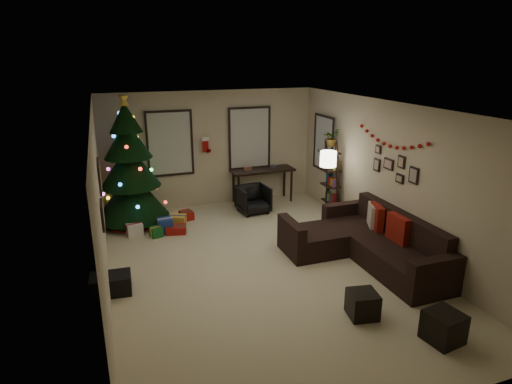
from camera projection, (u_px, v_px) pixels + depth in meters
floor at (262, 266)px, 7.53m from camera, size 7.00×7.00×0.00m
ceiling at (263, 108)px, 6.71m from camera, size 7.00×7.00×0.00m
wall_back at (211, 149)px, 10.26m from camera, size 5.00×0.00×5.00m
wall_front at (396, 301)px, 3.98m from camera, size 5.00×0.00×5.00m
wall_left at (101, 209)px, 6.32m from camera, size 0.00×7.00×7.00m
wall_right at (392, 178)px, 7.92m from camera, size 0.00×7.00×7.00m
window_back_left at (170, 143)px, 9.87m from camera, size 1.05×0.06×1.50m
window_back_right at (249, 138)px, 10.48m from camera, size 1.05×0.06×1.50m
window_right_wall at (324, 143)px, 10.15m from camera, size 0.06×0.90×1.30m
christmas_tree at (130, 171)px, 9.10m from camera, size 1.51×1.51×2.81m
presents at (161, 224)px, 9.05m from camera, size 1.50×1.01×0.30m
sofa at (366, 244)px, 7.71m from camera, size 1.93×2.80×0.88m
pillow_red_a at (398, 229)px, 7.43m from camera, size 0.14×0.49×0.49m
pillow_red_b at (377, 217)px, 7.98m from camera, size 0.26×0.49×0.48m
pillow_cream at (372, 215)px, 8.11m from camera, size 0.28×0.43×0.42m
ottoman_near at (363, 304)px, 6.05m from camera, size 0.45×0.45×0.37m
ottoman_far at (444, 327)px, 5.53m from camera, size 0.48×0.48×0.40m
desk at (262, 173)px, 10.58m from camera, size 1.53×0.55×0.83m
desk_chair at (253, 199)px, 9.97m from camera, size 0.66×0.63×0.63m
bookshelf at (332, 180)px, 9.64m from camera, size 0.30×0.50×1.70m
potted_plant at (331, 135)px, 9.44m from camera, size 0.57×0.54×0.50m
floor_lamp at (328, 164)px, 8.99m from camera, size 0.34×0.34×1.59m
art_map at (99, 176)px, 6.96m from camera, size 0.04×0.60×0.50m
art_abstract at (102, 215)px, 5.95m from camera, size 0.04×0.45×0.35m
gallery at (395, 167)px, 7.78m from camera, size 0.03×1.25×0.54m
garland at (391, 140)px, 7.75m from camera, size 0.08×1.90×0.30m
stocking_left at (206, 145)px, 10.08m from camera, size 0.20×0.05×0.36m
stocking_right at (218, 142)px, 10.34m from camera, size 0.20×0.05×0.36m
storage_bin at (111, 284)px, 6.65m from camera, size 0.62×0.44×0.30m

